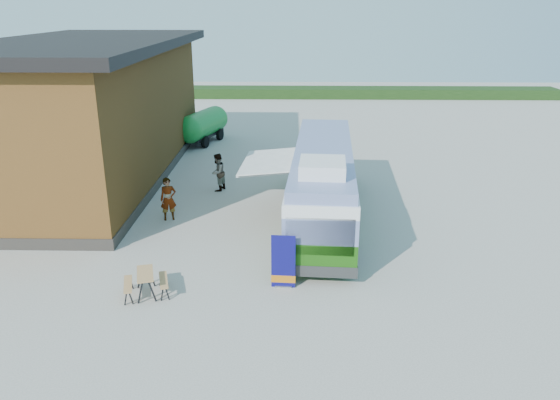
{
  "coord_description": "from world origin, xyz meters",
  "views": [
    {
      "loc": [
        0.54,
        -19.52,
        9.22
      ],
      "look_at": [
        0.08,
        2.19,
        1.4
      ],
      "focal_mm": 35.0,
      "sensor_mm": 36.0,
      "label": 1
    }
  ],
  "objects_px": {
    "bus": "(323,181)",
    "person_b": "(218,172)",
    "slurry_tanker": "(203,125)",
    "banner": "(283,266)",
    "picnic_table": "(145,279)",
    "person_a": "(168,199)"
  },
  "relations": [
    {
      "from": "picnic_table",
      "to": "bus",
      "type": "bearing_deg",
      "value": 32.67
    },
    {
      "from": "person_b",
      "to": "slurry_tanker",
      "type": "relative_size",
      "value": 0.33
    },
    {
      "from": "bus",
      "to": "picnic_table",
      "type": "relative_size",
      "value": 7.43
    },
    {
      "from": "bus",
      "to": "banner",
      "type": "height_order",
      "value": "bus"
    },
    {
      "from": "person_b",
      "to": "banner",
      "type": "bearing_deg",
      "value": 41.71
    },
    {
      "from": "bus",
      "to": "person_b",
      "type": "relative_size",
      "value": 6.42
    },
    {
      "from": "banner",
      "to": "slurry_tanker",
      "type": "relative_size",
      "value": 0.33
    },
    {
      "from": "banner",
      "to": "person_a",
      "type": "bearing_deg",
      "value": 134.25
    },
    {
      "from": "bus",
      "to": "person_a",
      "type": "distance_m",
      "value": 6.96
    },
    {
      "from": "bus",
      "to": "slurry_tanker",
      "type": "height_order",
      "value": "bus"
    },
    {
      "from": "person_a",
      "to": "banner",
      "type": "bearing_deg",
      "value": -67.23
    },
    {
      "from": "picnic_table",
      "to": "person_a",
      "type": "xyz_separation_m",
      "value": [
        -0.67,
        6.8,
        0.38
      ]
    },
    {
      "from": "banner",
      "to": "person_b",
      "type": "height_order",
      "value": "person_b"
    },
    {
      "from": "person_a",
      "to": "picnic_table",
      "type": "bearing_deg",
      "value": -102.0
    },
    {
      "from": "bus",
      "to": "slurry_tanker",
      "type": "bearing_deg",
      "value": 121.66
    },
    {
      "from": "person_b",
      "to": "slurry_tanker",
      "type": "height_order",
      "value": "slurry_tanker"
    },
    {
      "from": "person_a",
      "to": "person_b",
      "type": "distance_m",
      "value": 4.47
    },
    {
      "from": "picnic_table",
      "to": "person_a",
      "type": "bearing_deg",
      "value": 80.27
    },
    {
      "from": "person_b",
      "to": "person_a",
      "type": "bearing_deg",
      "value": 0.5
    },
    {
      "from": "banner",
      "to": "picnic_table",
      "type": "distance_m",
      "value": 4.63
    },
    {
      "from": "banner",
      "to": "slurry_tanker",
      "type": "distance_m",
      "value": 21.5
    },
    {
      "from": "person_a",
      "to": "slurry_tanker",
      "type": "distance_m",
      "value": 14.51
    }
  ]
}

